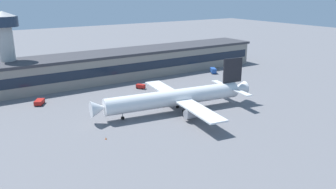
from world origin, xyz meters
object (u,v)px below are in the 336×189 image
Objects in this scene: crew_van at (213,70)px; traffic_cone_0 at (106,138)px; control_tower at (6,42)px; pushback_tractor at (39,102)px; airliner at (177,97)px; baggage_tug at (141,86)px; traffic_cone_1 at (218,118)px.

crew_van is 9.10× the size of traffic_cone_0.
control_tower is 5.68× the size of crew_van.
pushback_tractor is 0.97× the size of crew_van.
traffic_cone_0 is (8.03, -41.31, -0.74)m from pushback_tractor.
airliner is at bearing -53.93° from control_tower.
pushback_tractor is 42.08m from traffic_cone_0.
baggage_tug is 5.51× the size of traffic_cone_1.
airliner is 31.14m from traffic_cone_0.
crew_van is at bearing 6.84° from baggage_tug.
traffic_cone_1 is at bearing -84.90° from baggage_tug.
pushback_tractor is 84.71m from crew_van.
airliner reaches higher than crew_van.
traffic_cone_0 is (12.98, -66.97, -19.61)m from control_tower.
traffic_cone_1 is (7.05, -13.41, -4.51)m from airliner.
traffic_cone_0 is at bearing -79.03° from control_tower.
airliner is at bearing 117.72° from traffic_cone_1.
control_tower reaches higher than airliner.
traffic_cone_0 is 36.98m from traffic_cone_1.
baggage_tug is (3.07, 31.16, -3.80)m from airliner.
traffic_cone_1 is (36.65, -4.90, 0.06)m from traffic_cone_0.
pushback_tractor is at bearing 134.04° from traffic_cone_1.
baggage_tug is at bearing -30.88° from control_tower.
airliner is at bearing 16.04° from traffic_cone_0.
traffic_cone_1 is at bearing -7.62° from traffic_cone_0.
pushback_tractor reaches higher than traffic_cone_1.
traffic_cone_0 is at bearing -149.60° from crew_van.
baggage_tug reaches higher than pushback_tractor.
control_tower is 32.24m from pushback_tractor.
airliner is 73.87m from control_tower.
pushback_tractor is at bearing -79.08° from control_tower.
airliner is at bearing -95.63° from baggage_tug.
traffic_cone_0 is at bearing -129.47° from baggage_tug.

